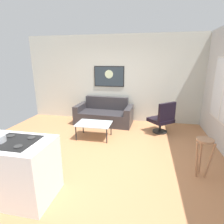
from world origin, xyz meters
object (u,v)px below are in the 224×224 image
Objects in this scene: wall_painting at (109,76)px; coffee_table at (94,124)px; couch at (104,115)px; armchair at (163,118)px; bar_stool at (204,149)px.

coffee_table is at bearing -92.01° from wall_painting.
armchair reaches higher than couch.
bar_stool is at bearing -27.45° from coffee_table.
couch is at bearing 134.30° from bar_stool.
couch is 2.05× the size of coffee_table.
coffee_table is at bearing -89.41° from couch.
couch is 1.20m from coffee_table.
armchair is (1.80, 0.69, 0.06)m from coffee_table.
armchair is at bearing 106.19° from bar_stool.
wall_painting is at bearing 151.58° from armchair.
armchair is at bearing -15.80° from couch.
coffee_table is 1.98m from wall_painting.
couch is 2.60× the size of bar_stool.
bar_stool is 3.79m from wall_painting.
wall_painting is (-2.29, 2.85, 0.97)m from bar_stool.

